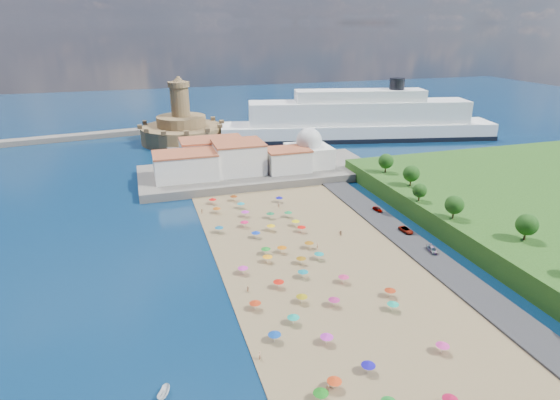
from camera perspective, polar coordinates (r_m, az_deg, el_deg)
name	(u,v)px	position (r m, az deg, el deg)	size (l,w,h in m)	color
ground	(295,267)	(115.33, 1.79, -8.16)	(700.00, 700.00, 0.00)	#071938
terrace	(258,172)	(182.06, -2.67, 3.41)	(90.00, 36.00, 3.00)	#59544C
jetty	(190,155)	(211.58, -10.90, 5.45)	(18.00, 70.00, 2.40)	#59544C
waterfront_buildings	(224,159)	(178.19, -6.83, 5.03)	(57.00, 29.00, 11.00)	silver
domed_building	(309,151)	(183.98, 3.52, 6.00)	(16.00, 16.00, 15.00)	silver
fortress	(182,129)	(239.37, -11.87, 8.50)	(40.00, 40.00, 32.40)	olive
cruise_ship	(359,122)	(243.18, 9.57, 9.40)	(140.19, 48.90, 30.34)	black
beach_parasols	(302,276)	(107.17, 2.75, -9.28)	(31.83, 116.38, 2.20)	gray
beachgoers	(294,266)	(113.29, 1.74, -8.09)	(35.62, 97.83, 1.81)	tan
parked_cars	(406,230)	(136.32, 15.07, -3.52)	(2.68, 33.47, 1.35)	gray
hillside_trees	(490,219)	(128.03, 24.23, -2.09)	(17.21, 110.92, 7.36)	#382314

